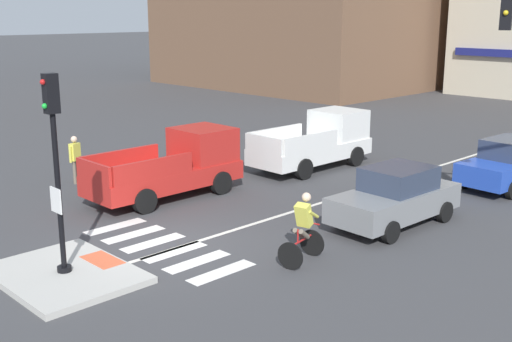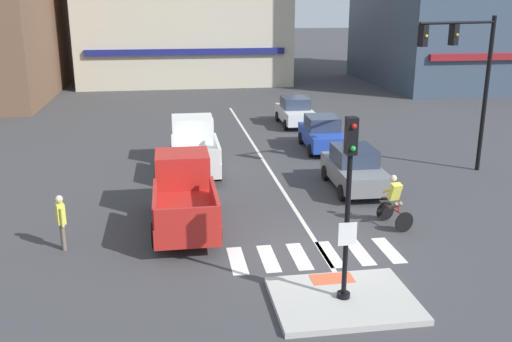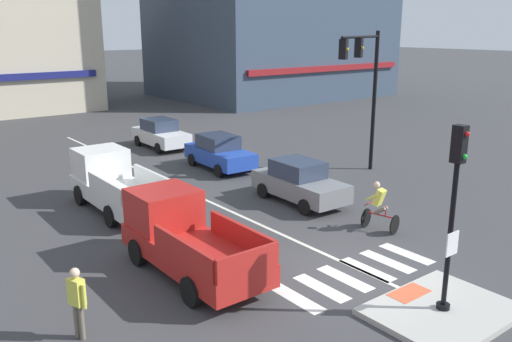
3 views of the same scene
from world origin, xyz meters
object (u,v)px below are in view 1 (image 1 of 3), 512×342
car_grey_eastbound_mid (395,197)px  pedestrian_at_curb_left (75,156)px  pickup_truck_red_westbound_near (176,166)px  cyclist (303,227)px  pickup_truck_white_westbound_far (319,142)px  car_blue_eastbound_far (509,164)px  signal_pole (55,156)px

car_grey_eastbound_mid → pedestrian_at_curb_left: bearing=-157.9°
pickup_truck_red_westbound_near → cyclist: size_ratio=3.04×
pickup_truck_red_westbound_near → pickup_truck_white_westbound_far: bearing=84.2°
car_blue_eastbound_far → pickup_truck_white_westbound_far: 6.83m
pickup_truck_white_westbound_far → cyclist: pickup_truck_white_westbound_far is taller
pedestrian_at_curb_left → signal_pole: bearing=-30.8°
signal_pole → pickup_truck_white_westbound_far: (-2.94, 12.24, -1.83)m
pickup_truck_white_westbound_far → signal_pole: bearing=-76.5°
car_grey_eastbound_mid → pickup_truck_white_westbound_far: pickup_truck_white_westbound_far is taller
car_blue_eastbound_far → pedestrian_at_curb_left: (-10.65, -10.31, 0.17)m
pickup_truck_red_westbound_near → cyclist: pickup_truck_red_westbound_near is taller
car_grey_eastbound_mid → pedestrian_at_curb_left: size_ratio=2.49×
signal_pole → pickup_truck_white_westbound_far: bearing=103.5°
signal_pole → car_grey_eastbound_mid: 9.19m
car_blue_eastbound_far → pedestrian_at_curb_left: bearing=-135.9°
car_grey_eastbound_mid → pickup_truck_white_westbound_far: bearing=147.6°
car_blue_eastbound_far → pedestrian_at_curb_left: pedestrian_at_curb_left is taller
cyclist → pedestrian_at_curb_left: bearing=-178.6°
signal_pole → pickup_truck_red_westbound_near: 7.15m
signal_pole → pedestrian_at_curb_left: signal_pole is taller
cyclist → car_grey_eastbound_mid: bearing=90.7°
car_grey_eastbound_mid → pickup_truck_red_westbound_near: 7.11m
car_blue_eastbound_far → cyclist: size_ratio=2.49×
car_grey_eastbound_mid → cyclist: size_ratio=2.47×
signal_pole → pedestrian_at_curb_left: (-7.18, 4.29, -1.83)m
car_blue_eastbound_far → car_grey_eastbound_mid: size_ratio=1.01×
pickup_truck_red_westbound_near → cyclist: bearing=-11.5°
car_blue_eastbound_far → pickup_truck_red_westbound_near: 11.20m
car_blue_eastbound_far → pickup_truck_red_westbound_near: pickup_truck_red_westbound_near is taller
pickup_truck_white_westbound_far → pedestrian_at_curb_left: pickup_truck_white_westbound_far is taller
car_grey_eastbound_mid → signal_pole: bearing=-109.9°
pickup_truck_white_westbound_far → cyclist: (6.03, -7.70, -0.11)m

